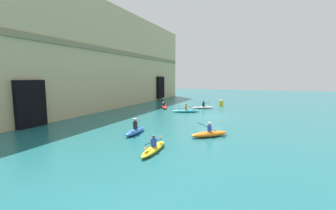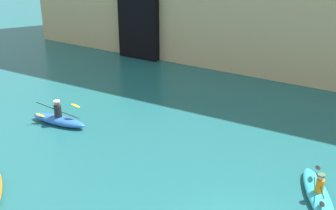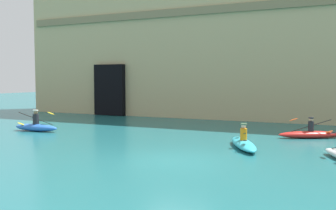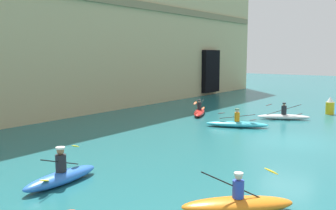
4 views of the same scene
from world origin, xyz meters
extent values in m
plane|color=#1E6066|center=(0.00, 0.00, 0.00)|extent=(120.00, 120.00, 0.00)
cube|color=tan|center=(2.40, 16.82, 7.22)|extent=(45.34, 5.73, 14.44)
cube|color=#847555|center=(2.40, 13.90, 8.06)|extent=(44.44, 0.24, 0.58)
cube|color=black|center=(-11.95, 13.80, 2.13)|extent=(2.76, 0.70, 4.20)
ellipsoid|color=#33B2C6|center=(1.66, 3.59, 0.17)|extent=(2.22, 3.56, 0.34)
cylinder|color=orange|center=(1.66, 3.59, 0.60)|extent=(0.30, 0.30, 0.52)
sphere|color=beige|center=(1.66, 3.59, 0.97)|extent=(0.21, 0.21, 0.21)
cylinder|color=#4C6B4C|center=(1.66, 3.59, 1.05)|extent=(0.27, 0.27, 0.06)
cylinder|color=black|center=(1.66, 3.59, 0.63)|extent=(0.64, 1.99, 0.38)
ellipsoid|color=black|center=(1.39, 4.47, 0.78)|extent=(0.30, 0.48, 0.12)
ellipsoid|color=black|center=(1.93, 2.72, 0.48)|extent=(0.30, 0.48, 0.12)
ellipsoid|color=black|center=(5.29, 3.14, 0.95)|extent=(0.39, 0.46, 0.18)
ellipsoid|color=blue|center=(-10.51, 3.84, 0.21)|extent=(2.93, 0.84, 0.43)
cylinder|color=#232328|center=(-10.51, 3.84, 0.71)|extent=(0.35, 0.35, 0.56)
sphere|color=#9E704C|center=(-10.51, 3.84, 1.11)|extent=(0.24, 0.24, 0.24)
cylinder|color=silver|center=(-10.51, 3.84, 1.21)|extent=(0.30, 0.30, 0.06)
cylinder|color=black|center=(-10.51, 3.84, 0.74)|extent=(1.94, 0.71, 0.74)
ellipsoid|color=yellow|center=(-11.36, 3.54, 0.42)|extent=(0.47, 0.31, 0.19)
ellipsoid|color=yellow|center=(-9.66, 4.14, 1.05)|extent=(0.47, 0.31, 0.19)
ellipsoid|color=red|center=(4.16, 7.73, 0.18)|extent=(3.28, 2.13, 0.37)
cylinder|color=#232328|center=(4.16, 7.73, 0.61)|extent=(0.28, 0.28, 0.50)
sphere|color=tan|center=(4.16, 7.73, 0.96)|extent=(0.20, 0.20, 0.20)
cylinder|color=#232328|center=(4.16, 7.73, 1.05)|extent=(0.25, 0.25, 0.06)
cylinder|color=black|center=(4.16, 7.73, 0.64)|extent=(1.91, 0.47, 0.70)
ellipsoid|color=#D84C19|center=(3.33, 7.54, 0.93)|extent=(0.46, 0.27, 0.19)
ellipsoid|color=#D84C19|center=(4.99, 7.92, 0.34)|extent=(0.46, 0.27, 0.19)
camera|label=1|loc=(-25.56, -5.23, 4.44)|focal=24.00mm
camera|label=2|loc=(3.30, -11.25, 10.41)|focal=50.00mm
camera|label=3|loc=(5.40, -12.55, 3.00)|focal=40.00mm
camera|label=4|loc=(-17.84, -5.96, 4.20)|focal=40.00mm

